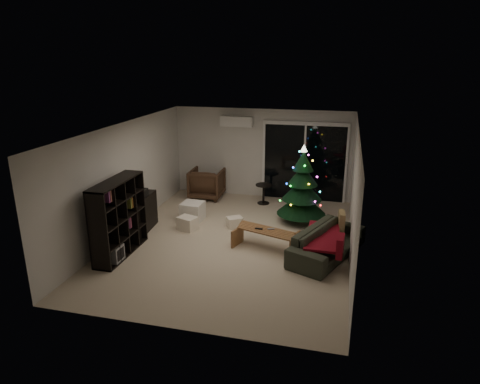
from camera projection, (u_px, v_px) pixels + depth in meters
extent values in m
plane|color=beige|center=(232.00, 241.00, 9.39)|extent=(6.50, 6.50, 0.00)
plane|color=white|center=(232.00, 128.00, 8.63)|extent=(6.50, 6.50, 0.00)
cube|color=silver|center=(262.00, 154.00, 12.01)|extent=(5.00, 0.02, 2.50)
cube|color=silver|center=(173.00, 253.00, 6.01)|extent=(5.00, 0.02, 2.50)
cube|color=silver|center=(124.00, 179.00, 9.58)|extent=(0.02, 6.50, 2.50)
cube|color=silver|center=(354.00, 196.00, 8.44)|extent=(0.02, 6.50, 2.50)
cube|color=black|center=(304.00, 163.00, 11.78)|extent=(2.20, 0.02, 2.10)
cube|color=white|center=(236.00, 121.00, 11.78)|extent=(0.90, 0.22, 0.28)
cube|color=#3F3833|center=(304.00, 195.00, 12.60)|extent=(2.60, 1.00, 0.10)
cube|color=white|center=(306.00, 174.00, 12.80)|extent=(2.20, 0.06, 1.00)
cube|color=black|center=(137.00, 215.00, 9.75)|extent=(0.60, 1.37, 0.83)
cube|color=black|center=(135.00, 194.00, 9.59)|extent=(0.42, 0.50, 0.18)
imported|color=#3A291A|center=(207.00, 184.00, 12.13)|extent=(0.92, 0.94, 0.83)
cube|color=white|center=(193.00, 211.00, 10.52)|extent=(0.53, 0.53, 0.46)
cube|color=white|center=(187.00, 223.00, 9.98)|extent=(0.51, 0.45, 0.31)
cube|color=white|center=(235.00, 222.00, 10.12)|extent=(0.44, 0.42, 0.25)
cylinder|color=black|center=(263.00, 194.00, 11.68)|extent=(0.49, 0.49, 0.55)
cylinder|color=black|center=(222.00, 162.00, 12.62)|extent=(0.28, 0.28, 1.77)
imported|color=#292E24|center=(327.00, 243.00, 8.61)|extent=(1.54, 2.20, 0.60)
cube|color=maroon|center=(323.00, 236.00, 8.59)|extent=(0.64, 1.48, 0.05)
cube|color=olive|center=(342.00, 221.00, 9.08)|extent=(0.15, 0.40, 0.39)
cube|color=maroon|center=(340.00, 246.00, 7.88)|extent=(0.15, 0.40, 0.39)
cube|color=black|center=(259.00, 229.00, 8.99)|extent=(0.16, 0.05, 0.02)
cube|color=slate|center=(271.00, 229.00, 8.98)|extent=(0.16, 0.09, 0.02)
cone|color=black|center=(302.00, 184.00, 10.19)|extent=(1.44, 1.44, 1.92)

